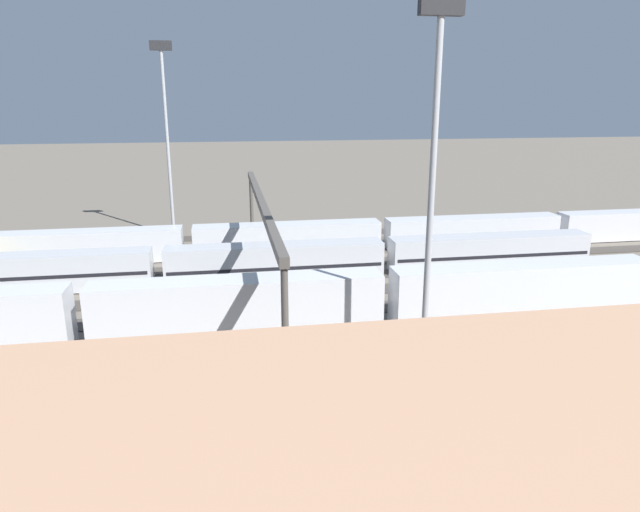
% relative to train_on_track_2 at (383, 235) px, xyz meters
% --- Properties ---
extents(ground_plane, '(400.00, 400.00, 0.00)m').
position_rel_train_on_track_2_xyz_m(ground_plane, '(10.61, 10.00, -2.02)').
color(ground_plane, '#60594F').
extents(track_bed_0, '(140.00, 2.80, 0.12)m').
position_rel_train_on_track_2_xyz_m(track_bed_0, '(10.61, -10.00, -1.96)').
color(track_bed_0, '#3D3833').
rests_on(track_bed_0, ground_plane).
extents(track_bed_1, '(140.00, 2.80, 0.12)m').
position_rel_train_on_track_2_xyz_m(track_bed_1, '(10.61, -5.00, -1.96)').
color(track_bed_1, '#4C443D').
rests_on(track_bed_1, ground_plane).
extents(track_bed_2, '(140.00, 2.80, 0.12)m').
position_rel_train_on_track_2_xyz_m(track_bed_2, '(10.61, 0.00, -1.96)').
color(track_bed_2, '#4C443D').
rests_on(track_bed_2, ground_plane).
extents(track_bed_3, '(140.00, 2.80, 0.12)m').
position_rel_train_on_track_2_xyz_m(track_bed_3, '(10.61, 5.00, -1.96)').
color(track_bed_3, '#3D3833').
rests_on(track_bed_3, ground_plane).
extents(track_bed_4, '(140.00, 2.80, 0.12)m').
position_rel_train_on_track_2_xyz_m(track_bed_4, '(10.61, 10.00, -1.96)').
color(track_bed_4, '#3D3833').
rests_on(track_bed_4, ground_plane).
extents(track_bed_5, '(140.00, 2.80, 0.12)m').
position_rel_train_on_track_2_xyz_m(track_bed_5, '(10.61, 15.00, -1.96)').
color(track_bed_5, '#3D3833').
rests_on(track_bed_5, ground_plane).
extents(track_bed_6, '(140.00, 2.80, 0.12)m').
position_rel_train_on_track_2_xyz_m(track_bed_6, '(10.61, 20.00, -1.96)').
color(track_bed_6, '#3D3833').
rests_on(track_bed_6, ground_plane).
extents(track_bed_7, '(140.00, 2.80, 0.12)m').
position_rel_train_on_track_2_xyz_m(track_bed_7, '(10.61, 25.00, -1.96)').
color(track_bed_7, '#3D3833').
rests_on(track_bed_7, ground_plane).
extents(track_bed_8, '(140.00, 2.80, 0.12)m').
position_rel_train_on_track_2_xyz_m(track_bed_8, '(10.61, 30.00, -1.96)').
color(track_bed_8, '#3D3833').
rests_on(track_bed_8, ground_plane).
extents(train_on_track_2, '(95.60, 3.00, 3.80)m').
position_rel_train_on_track_2_xyz_m(train_on_track_2, '(0.00, 0.00, 0.00)').
color(train_on_track_2, silver).
rests_on(train_on_track_2, ground_plane).
extents(train_on_track_4, '(71.40, 3.06, 3.80)m').
position_rel_train_on_track_2_xyz_m(train_on_track_4, '(14.55, 10.00, -0.02)').
color(train_on_track_4, '#B7BABF').
rests_on(train_on_track_4, ground_plane).
extents(train_on_track_7, '(71.40, 3.00, 5.00)m').
position_rel_train_on_track_2_xyz_m(train_on_track_7, '(18.81, 25.00, 0.60)').
color(train_on_track_7, silver).
rests_on(train_on_track_7, ground_plane).
extents(light_mast_0, '(2.80, 0.70, 25.89)m').
position_rel_train_on_track_2_xyz_m(light_mast_0, '(26.89, -12.38, 14.59)').
color(light_mast_0, '#9EA0A5').
rests_on(light_mast_0, ground_plane).
extents(light_mast_1, '(2.80, 0.70, 24.83)m').
position_rel_train_on_track_2_xyz_m(light_mast_1, '(6.04, 32.34, 14.01)').
color(light_mast_1, '#9EA0A5').
rests_on(light_mast_1, ground_plane).
extents(signal_gantry, '(0.70, 45.00, 8.80)m').
position_rel_train_on_track_2_xyz_m(signal_gantry, '(15.89, 10.00, 5.78)').
color(signal_gantry, '#4C4742').
rests_on(signal_gantry, ground_plane).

